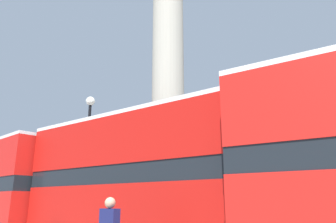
{
  "coord_description": "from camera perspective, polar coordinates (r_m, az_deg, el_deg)",
  "views": [
    {
      "loc": [
        9.41,
        -11.91,
        1.71
      ],
      "look_at": [
        0.0,
        0.0,
        5.92
      ],
      "focal_mm": 35.0,
      "sensor_mm": 36.0,
      "label": 1
    }
  ],
  "objects": [
    {
      "name": "equestrian_statue",
      "position": [
        25.04,
        -13.2,
        -14.6
      ],
      "size": [
        3.63,
        2.88,
        6.5
      ],
      "rotation": [
        0.0,
        0.0,
        -0.18
      ],
      "color": "#A39E8E",
      "rests_on": "ground_plane"
    },
    {
      "name": "bus_c",
      "position": [
        9.56,
        1.71,
        -11.36
      ],
      "size": [
        11.13,
        2.93,
        4.35
      ],
      "rotation": [
        0.0,
        0.0,
        0.02
      ],
      "color": "#B7140F",
      "rests_on": "ground_plane"
    },
    {
      "name": "monument_column",
      "position": [
        15.69,
        -0.0,
        -0.85
      ],
      "size": [
        5.44,
        5.44,
        18.8
      ],
      "color": "#A39E8E",
      "rests_on": "ground_plane"
    },
    {
      "name": "street_lamp",
      "position": [
        16.03,
        -13.94,
        -7.37
      ],
      "size": [
        0.44,
        0.44,
        6.75
      ],
      "color": "black",
      "rests_on": "ground_plane"
    }
  ]
}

